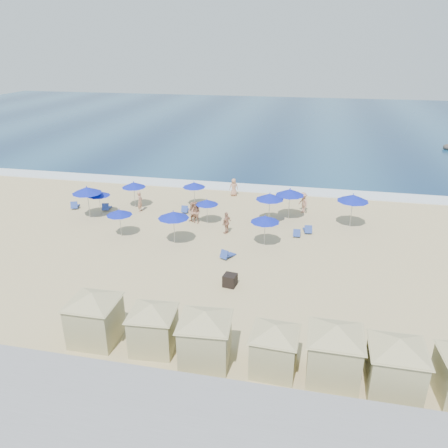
{
  "coord_description": "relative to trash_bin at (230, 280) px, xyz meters",
  "views": [
    {
      "loc": [
        6.42,
        -24.98,
        13.16
      ],
      "look_at": [
        0.45,
        3.0,
        1.29
      ],
      "focal_mm": 35.0,
      "sensor_mm": 36.0,
      "label": 1
    }
  ],
  "objects": [
    {
      "name": "umbrella_10",
      "position": [
        7.34,
        10.7,
        1.99
      ],
      "size": [
        2.38,
        2.38,
        2.71
      ],
      "color": "#A5A8AD",
      "rests_on": "ground"
    },
    {
      "name": "ground",
      "position": [
        -2.12,
        3.14,
        -0.36
      ],
      "size": [
        160.0,
        160.0,
        0.0
      ],
      "primitive_type": "plane",
      "color": "tan",
      "rests_on": "ground"
    },
    {
      "name": "beach_chair_3",
      "position": [
        -0.91,
        3.5,
        -0.13
      ],
      "size": [
        0.99,
        1.33,
        0.67
      ],
      "color": "#294299",
      "rests_on": "ground"
    },
    {
      "name": "umbrella_2",
      "position": [
        -10.65,
        11.35,
        1.66
      ],
      "size": [
        2.05,
        2.05,
        2.33
      ],
      "color": "#A5A8AD",
      "rests_on": "ground"
    },
    {
      "name": "umbrella_1",
      "position": [
        -13.31,
        8.28,
        1.98
      ],
      "size": [
        2.37,
        2.37,
        2.7
      ],
      "color": "#A5A8AD",
      "rests_on": "ground"
    },
    {
      "name": "cabana_5",
      "position": [
        8.1,
        -6.81,
        1.26
      ],
      "size": [
        4.52,
        4.52,
        2.84
      ],
      "color": "tan",
      "rests_on": "ground"
    },
    {
      "name": "beachgoer_5",
      "position": [
        -4.54,
        8.94,
        0.51
      ],
      "size": [
        1.05,
        0.97,
        1.75
      ],
      "primitive_type": "imported",
      "rotation": [
        0.0,
        0.0,
        5.83
      ],
      "color": "tan",
      "rests_on": "ground"
    },
    {
      "name": "cabana_1",
      "position": [
        -2.33,
        -6.27,
        1.15
      ],
      "size": [
        4.19,
        4.19,
        2.64
      ],
      "color": "tan",
      "rests_on": "ground"
    },
    {
      "name": "beach_chair_0",
      "position": [
        -15.64,
        10.0,
        -0.12
      ],
      "size": [
        0.98,
        1.39,
        0.7
      ],
      "color": "#294299",
      "rests_on": "ground"
    },
    {
      "name": "umbrella_6",
      "position": [
        -5.0,
        4.96,
        1.8
      ],
      "size": [
        2.19,
        2.19,
        2.5
      ],
      "color": "#A5A8AD",
      "rests_on": "ground"
    },
    {
      "name": "umbrella_8",
      "position": [
        1.26,
        5.94,
        1.63
      ],
      "size": [
        2.02,
        2.02,
        2.3
      ],
      "color": "#A5A8AD",
      "rests_on": "ground"
    },
    {
      "name": "beachgoer_0",
      "position": [
        -9.8,
        10.46,
        0.52
      ],
      "size": [
        0.44,
        0.65,
        1.76
      ],
      "primitive_type": "imported",
      "rotation": [
        0.0,
        0.0,
        1.6
      ],
      "color": "tan",
      "rests_on": "ground"
    },
    {
      "name": "beachgoer_1",
      "position": [
        -4.82,
        9.0,
        0.47
      ],
      "size": [
        1.0,
        0.91,
        1.67
      ],
      "primitive_type": "imported",
      "rotation": [
        0.0,
        0.0,
        5.86
      ],
      "color": "tan",
      "rests_on": "ground"
    },
    {
      "name": "beachgoer_3",
      "position": [
        3.6,
        13.07,
        0.51
      ],
      "size": [
        1.17,
        1.3,
        1.75
      ],
      "primitive_type": "imported",
      "rotation": [
        0.0,
        0.0,
        5.3
      ],
      "color": "tan",
      "rests_on": "ground"
    },
    {
      "name": "cabana_4",
      "position": [
        5.71,
        -6.51,
        1.3
      ],
      "size": [
        4.64,
        4.64,
        2.91
      ],
      "color": "tan",
      "rests_on": "ground"
    },
    {
      "name": "beach_chair_1",
      "position": [
        -12.78,
        10.17,
        -0.12
      ],
      "size": [
        0.84,
        1.37,
        0.7
      ],
      "color": "#294299",
      "rests_on": "ground"
    },
    {
      "name": "umbrella_7",
      "position": [
        1.09,
        10.26,
        1.8
      ],
      "size": [
        2.19,
        2.19,
        2.49
      ],
      "color": "#A5A8AD",
      "rests_on": "ground"
    },
    {
      "name": "trash_bin",
      "position": [
        0.0,
        0.0,
        0.0
      ],
      "size": [
        0.83,
        0.83,
        0.73
      ],
      "primitive_type": "cube",
      "rotation": [
        0.0,
        0.0,
        -0.15
      ],
      "color": "black",
      "rests_on": "ground"
    },
    {
      "name": "cabana_0",
      "position": [
        -5.24,
        -6.25,
        1.28
      ],
      "size": [
        4.57,
        4.57,
        2.87
      ],
      "color": "tan",
      "rests_on": "ground"
    },
    {
      "name": "beachgoer_2",
      "position": [
        -1.76,
        7.48,
        0.47
      ],
      "size": [
        0.76,
        1.06,
        1.67
      ],
      "primitive_type": "imported",
      "rotation": [
        0.0,
        0.0,
        4.31
      ],
      "color": "tan",
      "rests_on": "ground"
    },
    {
      "name": "surf_line",
      "position": [
        -2.12,
        18.64,
        -0.32
      ],
      "size": [
        160.0,
        2.5,
        0.08
      ],
      "primitive_type": "cube",
      "color": "white",
      "rests_on": "ground"
    },
    {
      "name": "umbrella_5",
      "position": [
        -3.65,
        9.09,
        1.4
      ],
      "size": [
        1.79,
        1.79,
        2.04
      ],
      "color": "#A5A8AD",
      "rests_on": "ground"
    },
    {
      "name": "umbrella_4",
      "position": [
        -5.69,
        12.66,
        1.58
      ],
      "size": [
        1.97,
        1.97,
        2.24
      ],
      "color": "#A5A8AD",
      "rests_on": "ground"
    },
    {
      "name": "beach_chair_5",
      "position": [
        4.18,
        8.89,
        -0.13
      ],
      "size": [
        0.74,
        1.32,
        0.69
      ],
      "color": "#294299",
      "rests_on": "ground"
    },
    {
      "name": "cabana_3",
      "position": [
        3.24,
        -6.58,
        1.11
      ],
      "size": [
        4.08,
        4.08,
        2.56
      ],
      "color": "tan",
      "rests_on": "ground"
    },
    {
      "name": "beach_chair_4",
      "position": [
        3.41,
        8.06,
        -0.14
      ],
      "size": [
        0.53,
        1.18,
        0.64
      ],
      "color": "#294299",
      "rests_on": "ground"
    },
    {
      "name": "beach_chair_2",
      "position": [
        -6.02,
        11.07,
        -0.13
      ],
      "size": [
        0.56,
        1.23,
        0.68
      ],
      "color": "#294299",
      "rests_on": "ground"
    },
    {
      "name": "beachgoer_4",
      "position": [
        -2.87,
        16.14,
        0.46
      ],
      "size": [
        0.93,
        0.76,
        1.65
      ],
      "primitive_type": "imported",
      "rotation": [
        0.0,
        0.0,
        3.48
      ],
      "color": "tan",
      "rests_on": "ground"
    },
    {
      "name": "umbrella_0",
      "position": [
        -12.78,
        9.13,
        1.46
      ],
      "size": [
        1.84,
        1.84,
        2.1
      ],
      "color": "#A5A8AD",
      "rests_on": "ground"
    },
    {
      "name": "umbrella_3",
      "position": [
        -9.26,
        5.37,
        1.49
      ],
      "size": [
        1.87,
        1.87,
        2.13
      ],
      "color": "#A5A8AD",
      "rests_on": "ground"
    },
    {
      "name": "umbrella_9",
      "position": [
        2.56,
        11.41,
        1.89
      ],
      "size": [
        2.28,
        2.28,
        2.6
      ],
      "color": "#A5A8AD",
      "rests_on": "ground"
    },
    {
      "name": "cabana_2",
      "position": [
        0.21,
        -6.63,
        1.28
      ],
      "size": [
        4.56,
        4.56,
        2.87
      ],
      "color": "tan",
      "rests_on": "ground"
    },
    {
      "name": "ocean",
      "position": [
        -2.12,
        58.14,
        -0.33
      ],
      "size": [
        160.0,
        80.0,
        0.06
      ],
      "primitive_type": "cube",
      "color": "#0E2C50",
      "rests_on": "ground"
    },
    {
      "name": "seawall",
      "position": [
        -2.12,
        -10.35,
        0.29
      ],
      "size": [
        160.0,
        6.1,
        1.22
      ],
      "color": "gray",
      "rests_on": "ground"
    }
  ]
}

